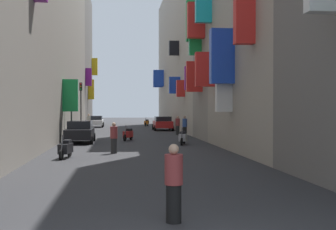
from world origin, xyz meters
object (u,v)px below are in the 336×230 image
Objects in this scene: parked_car_black at (80,131)px; scooter_red at (128,134)px; parked_car_white at (96,121)px; scooter_orange at (147,123)px; pedestrian_mid_street at (178,126)px; scooter_silver at (183,137)px; scooter_black at (66,148)px; pedestrian_crossing at (114,138)px; traffic_light_far_corner at (81,99)px; pedestrian_far_away at (174,184)px; traffic_light_near_corner at (71,99)px; parked_car_red at (163,123)px; pedestrian_near_right at (89,122)px; pedestrian_near_left at (185,127)px.

parked_car_black reaches higher than scooter_red.
parked_car_white is 2.16× the size of scooter_orange.
pedestrian_mid_street is (7.75, 7.69, 0.05)m from parked_car_black.
scooter_silver is 0.94× the size of scooter_black.
pedestrian_crossing is 18.77m from traffic_light_far_corner.
scooter_silver is 9.97m from pedestrian_mid_street.
parked_car_black is 2.46× the size of pedestrian_far_away.
scooter_red is at bearing 27.68° from parked_car_black.
pedestrian_far_away is at bearing -73.09° from scooter_black.
scooter_red is 10.70m from traffic_light_far_corner.
parked_car_black is 3.86m from traffic_light_near_corner.
parked_car_white is at bearing 90.47° from parked_car_black.
scooter_black is at bearing -89.42° from parked_car_white.
scooter_red is (-3.94, -13.94, -0.31)m from parked_car_red.
traffic_light_far_corner reaches higher than pedestrian_near_right.
traffic_light_near_corner reaches higher than pedestrian_far_away.
pedestrian_crossing is (2.57, -31.36, 0.06)m from parked_car_white.
traffic_light_far_corner is at bearing 158.00° from pedestrian_mid_street.
pedestrian_crossing is at bearing -115.17° from pedestrian_near_left.
parked_car_red is 0.85× the size of traffic_light_far_corner.
scooter_orange is 1.14× the size of pedestrian_mid_street.
traffic_light_far_corner is at bearing 98.23° from pedestrian_far_away.
pedestrian_near_left is 0.38× the size of traffic_light_near_corner.
parked_car_black is at bearing -85.40° from traffic_light_far_corner.
parked_car_red is at bearing -84.49° from scooter_orange.
pedestrian_near_right is 1.07× the size of pedestrian_far_away.
pedestrian_near_left is 1.06× the size of pedestrian_far_away.
scooter_silver is 1.04× the size of pedestrian_near_left.
pedestrian_near_right reaches higher than parked_car_white.
scooter_black is 25.84m from pedestrian_near_right.
scooter_red is 11.28m from scooter_black.
scooter_silver is (3.45, -3.96, -0.00)m from scooter_red.
pedestrian_near_left reaches higher than parked_car_black.
scooter_silver is at bearing 48.31° from pedestrian_crossing.
traffic_light_far_corner is (-7.10, -15.12, 2.73)m from scooter_orange.
traffic_light_far_corner is at bearing 143.44° from pedestrian_near_left.
traffic_light_far_corner is at bearing -151.09° from parked_car_red.
scooter_red is 1.02× the size of pedestrian_near_left.
parked_car_red is at bearing 28.91° from traffic_light_far_corner.
parked_car_black is at bearing -103.28° from scooter_orange.
scooter_silver is at bearing -75.28° from parked_car_white.
parked_car_red is 36.85m from pedestrian_far_away.
traffic_light_far_corner is (-4.66, 32.20, 2.38)m from pedestrian_far_away.
pedestrian_near_left is 14.75m from pedestrian_near_right.
scooter_orange is at bearing 94.74° from pedestrian_mid_street.
pedestrian_mid_street reaches higher than scooter_black.
parked_car_white is 22.75m from scooter_red.
traffic_light_near_corner reaches higher than pedestrian_near_right.
scooter_red is at bearing -126.78° from pedestrian_mid_street.
scooter_black is at bearing -133.89° from scooter_silver.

